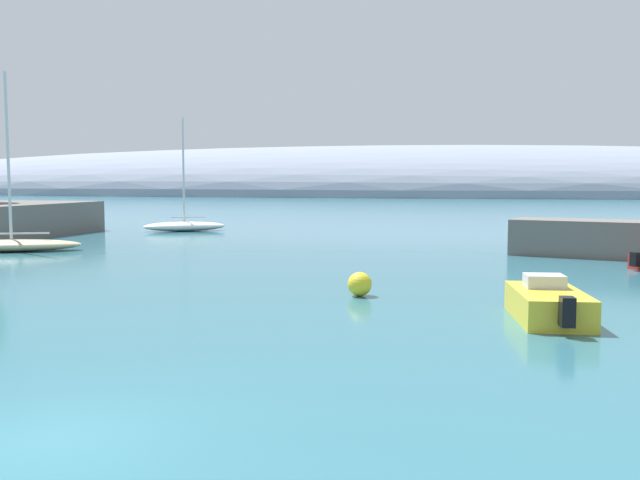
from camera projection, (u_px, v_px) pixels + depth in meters
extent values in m
plane|color=#2D6675|center=(48.00, 441.00, 10.93)|extent=(600.00, 600.00, 0.00)
ellipsoid|color=gray|center=(360.00, 195.00, 192.72)|extent=(381.40, 71.78, 27.51)
ellipsoid|color=#C6B284|center=(12.00, 245.00, 39.85)|extent=(8.04, 5.11, 0.71)
cylinder|color=silver|center=(8.00, 156.00, 39.39)|extent=(0.17, 0.17, 9.69)
cube|color=silver|center=(18.00, 233.00, 39.85)|extent=(3.28, 1.53, 0.10)
ellipsoid|color=white|center=(184.00, 226.00, 55.68)|extent=(6.81, 4.94, 0.79)
cylinder|color=silver|center=(183.00, 170.00, 55.27)|extent=(0.16, 0.16, 8.46)
cube|color=silver|center=(188.00, 217.00, 55.69)|extent=(2.67, 1.49, 0.10)
cube|color=yellow|center=(548.00, 305.00, 20.30)|extent=(2.42, 4.04, 0.90)
cube|color=black|center=(567.00, 312.00, 18.15)|extent=(0.42, 0.49, 0.81)
cube|color=#B2B7C1|center=(544.00, 281.00, 20.81)|extent=(1.27, 1.06, 0.40)
cube|color=black|center=(636.00, 259.00, 31.33)|extent=(0.57, 0.55, 0.65)
sphere|color=yellow|center=(360.00, 284.00, 24.50)|extent=(0.88, 0.88, 0.88)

